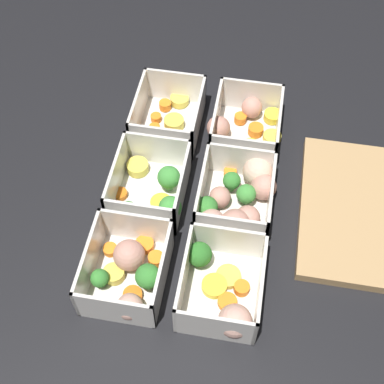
% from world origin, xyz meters
% --- Properties ---
extents(ground_plane, '(4.00, 4.00, 0.00)m').
position_xyz_m(ground_plane, '(0.00, 0.00, 0.00)').
color(ground_plane, black).
extents(container_near_left, '(0.16, 0.12, 0.07)m').
position_xyz_m(container_near_left, '(-0.16, -0.07, 0.02)').
color(container_near_left, silver).
rests_on(container_near_left, ground_plane).
extents(container_near_center, '(0.15, 0.13, 0.07)m').
position_xyz_m(container_near_center, '(0.01, -0.07, 0.03)').
color(container_near_center, silver).
rests_on(container_near_center, ground_plane).
extents(container_near_right, '(0.16, 0.12, 0.07)m').
position_xyz_m(container_near_right, '(0.16, -0.07, 0.03)').
color(container_near_right, silver).
rests_on(container_near_right, ground_plane).
extents(container_far_left, '(0.16, 0.15, 0.07)m').
position_xyz_m(container_far_left, '(-0.16, 0.07, 0.02)').
color(container_far_left, silver).
rests_on(container_far_left, ground_plane).
extents(container_far_center, '(0.17, 0.13, 0.07)m').
position_xyz_m(container_far_center, '(0.00, 0.08, 0.03)').
color(container_far_center, silver).
rests_on(container_far_center, ground_plane).
extents(container_far_right, '(0.16, 0.12, 0.07)m').
position_xyz_m(container_far_right, '(0.17, 0.07, 0.03)').
color(container_far_right, silver).
rests_on(container_far_right, ground_plane).
extents(cutting_board, '(0.28, 0.18, 0.02)m').
position_xyz_m(cutting_board, '(-0.02, 0.27, 0.01)').
color(cutting_board, tan).
rests_on(cutting_board, ground_plane).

